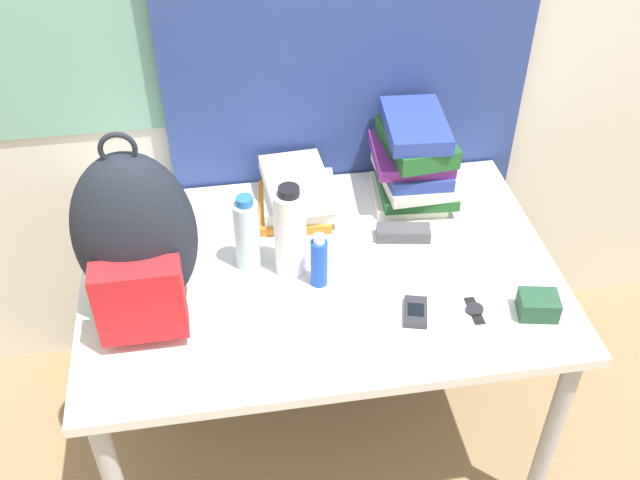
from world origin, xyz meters
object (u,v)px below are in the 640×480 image
book_stack_center (414,160)px  wristwatch (475,310)px  backpack (136,241)px  sports_bottle (290,232)px  sunglasses_case (403,233)px  camera_pouch (538,305)px  water_bottle (247,234)px  sunscreen_bottle (319,261)px  book_stack_left (297,194)px  cell_phone (416,312)px

book_stack_center → wristwatch: bearing=-85.6°
backpack → sports_bottle: backpack is taller
backpack → sunglasses_case: size_ratio=3.23×
wristwatch → backpack: bearing=169.8°
sports_bottle → wristwatch: (0.44, -0.23, -0.12)m
backpack → camera_pouch: size_ratio=4.68×
water_bottle → wristwatch: size_ratio=2.36×
wristwatch → sunscreen_bottle: bearing=155.7°
sunscreen_bottle → backpack: bearing=-177.3°
book_stack_center → wristwatch: book_stack_center is taller
book_stack_left → book_stack_center: bearing=0.6°
sunglasses_case → wristwatch: size_ratio=1.66×
sunscreen_bottle → wristwatch: size_ratio=1.70×
sunscreen_bottle → wristwatch: (0.37, -0.17, -0.07)m
water_bottle → camera_pouch: (0.70, -0.30, -0.08)m
backpack → water_bottle: bearing=24.9°
sunglasses_case → water_bottle: bearing=-174.6°
water_bottle → sunscreen_bottle: size_ratio=1.39×
wristwatch → water_bottle: bearing=153.7°
backpack → book_stack_left: 0.57m
book_stack_left → camera_pouch: size_ratio=2.58×
backpack → sunscreen_bottle: size_ratio=3.16×
book_stack_center → water_bottle: 0.55m
camera_pouch → sports_bottle: bearing=155.7°
sports_bottle → wristwatch: bearing=-28.2°
sunglasses_case → backpack: bearing=-166.8°
book_stack_center → sunscreen_bottle: size_ratio=1.72×
water_bottle → cell_phone: 0.48m
book_stack_center → sunglasses_case: bearing=-110.8°
book_stack_left → sunscreen_bottle: sunscreen_bottle is taller
water_bottle → book_stack_left: bearing=53.9°
book_stack_center → cell_phone: (-0.11, -0.48, -0.12)m
cell_phone → camera_pouch: size_ratio=1.04×
backpack → sunscreen_bottle: (0.44, 0.02, -0.14)m
sports_bottle → sunglasses_case: 0.35m
backpack → book_stack_center: 0.85m
book_stack_center → sports_bottle: bearing=-146.7°
sunglasses_case → sports_bottle: bearing=-166.7°
book_stack_center → camera_pouch: (0.19, -0.53, -0.10)m
water_bottle → sunglasses_case: 0.45m
sunscreen_bottle → sunglasses_case: bearing=28.7°
sports_bottle → camera_pouch: sports_bottle is taller
book_stack_center → water_bottle: book_stack_center is taller
sports_bottle → cell_phone: sports_bottle is taller
sunscreen_bottle → camera_pouch: size_ratio=1.48×
book_stack_left → sunscreen_bottle: 0.32m
book_stack_left → sports_bottle: 0.27m
sunscreen_bottle → wristwatch: 0.41m
sunscreen_bottle → camera_pouch: (0.52, -0.20, -0.05)m
book_stack_center → sunglasses_case: book_stack_center is taller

